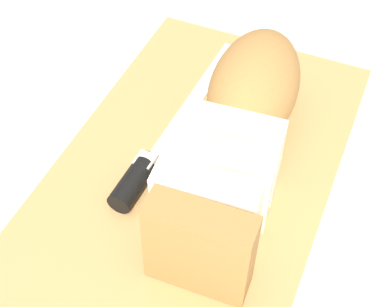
# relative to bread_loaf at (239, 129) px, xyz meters

# --- Properties ---
(ground_plane) EXTENTS (3.00, 3.00, 0.00)m
(ground_plane) POSITION_rel_bread_loaf_xyz_m (0.03, -0.04, -0.07)
(ground_plane) COLOR silver
(cutting_board) EXTENTS (0.47, 0.28, 0.02)m
(cutting_board) POSITION_rel_bread_loaf_xyz_m (0.03, -0.04, -0.06)
(cutting_board) COLOR tan
(cutting_board) RESTS_ON ground_plane
(bread_loaf) EXTENTS (0.31, 0.12, 0.10)m
(bread_loaf) POSITION_rel_bread_loaf_xyz_m (0.00, 0.00, 0.00)
(bread_loaf) COLOR #A8753D
(bread_loaf) RESTS_ON cutting_board
(bread_knife) EXTENTS (0.28, 0.03, 0.02)m
(bread_knife) POSITION_rel_bread_loaf_xyz_m (0.05, -0.08, -0.04)
(bread_knife) COLOR silver
(bread_knife) RESTS_ON cutting_board
(crumb_near_knife) EXTENTS (0.00, 0.00, 0.00)m
(crumb_near_knife) POSITION_rel_bread_loaf_xyz_m (0.08, -0.01, -0.04)
(crumb_near_knife) COLOR tan
(crumb_near_knife) RESTS_ON cutting_board
(crumb_near_loaf) EXTENTS (0.01, 0.01, 0.01)m
(crumb_near_loaf) POSITION_rel_bread_loaf_xyz_m (0.06, 0.04, -0.04)
(crumb_near_loaf) COLOR tan
(crumb_near_loaf) RESTS_ON cutting_board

